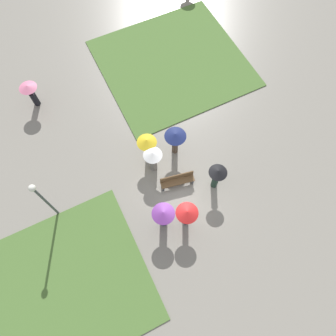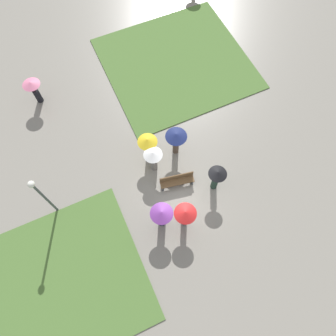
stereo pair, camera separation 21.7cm
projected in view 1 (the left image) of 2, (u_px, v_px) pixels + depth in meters
The scene contains 12 objects.
ground_plane at pixel (181, 197), 17.75m from camera, with size 90.00×90.00×0.00m, color gray.
lawn_patch_near at pixel (52, 292), 15.72m from camera, with size 9.13×7.18×0.06m.
lawn_patch_far at pixel (173, 63), 21.60m from camera, with size 9.06×8.59×0.06m.
park_bench at pixel (177, 180), 17.66m from camera, with size 1.90×0.77×0.90m.
lamp_post at pixel (42, 197), 15.09m from camera, with size 0.32×0.32×3.85m.
crowd_person_black at pixel (217, 176), 16.87m from camera, with size 0.96×0.96×1.92m.
crowd_person_yellow at pixel (147, 144), 17.46m from camera, with size 1.08×1.08×1.90m.
crowd_person_white at pixel (153, 158), 17.31m from camera, with size 1.02×1.02×1.87m.
crowd_person_red at pixel (187, 214), 15.91m from camera, with size 1.12×1.12×1.84m.
crowd_person_navy at pixel (175, 139), 17.62m from camera, with size 1.18×1.18×1.91m.
crowd_person_purple at pixel (163, 216), 16.01m from camera, with size 1.14×1.14×1.84m.
lone_walker_far_path at pixel (31, 92), 19.22m from camera, with size 1.05×1.05×1.74m.
Camera 1 is at (-3.26, -4.99, 16.81)m, focal length 35.00 mm.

